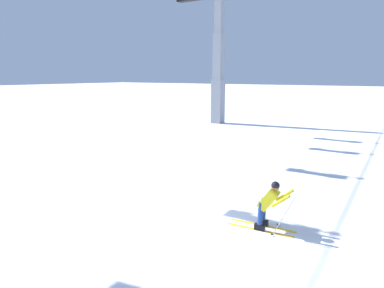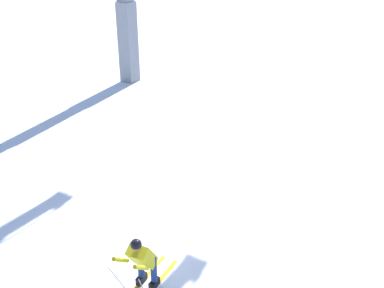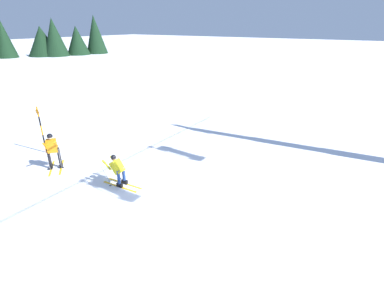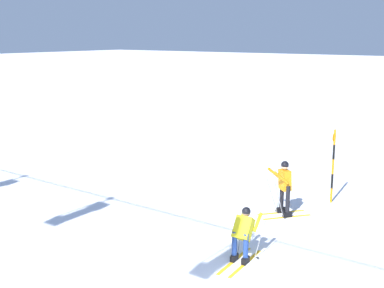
% 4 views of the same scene
% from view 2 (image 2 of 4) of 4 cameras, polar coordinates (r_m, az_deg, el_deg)
% --- Properties ---
extents(ground_plane, '(260.00, 260.00, 0.00)m').
position_cam_2_polar(ground_plane, '(10.72, -5.97, -12.05)').
color(ground_plane, white).
extents(skier_carving_main, '(0.74, 1.81, 1.47)m').
position_cam_2_polar(skier_carving_main, '(9.00, -6.39, -14.43)').
color(skier_carving_main, yellow).
rests_on(skier_carving_main, ground_plane).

